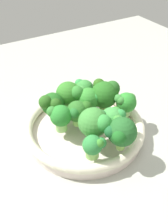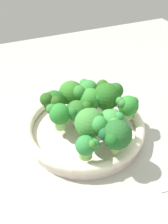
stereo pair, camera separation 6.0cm
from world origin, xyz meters
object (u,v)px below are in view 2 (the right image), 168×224
object	(u,v)px
broccoli_floret_2	(87,146)
broccoli_floret_6	(78,111)
broccoli_floret_0	(53,102)
bowl	(84,128)
broccoli_floret_8	(111,122)
broccoli_floret_9	(128,106)
broccoli_floret_3	(108,95)
broccoli_floret_7	(116,135)
broccoli_floret_4	(90,99)
broccoli_floret_5	(60,114)
broccoli_floret_1	(73,93)
broccoli_floret_11	(91,122)
broccoli_floret_10	(87,89)

from	to	relation	value
broccoli_floret_2	broccoli_floret_6	distance (cm)	10.45
broccoli_floret_0	broccoli_floret_2	world-z (taller)	broccoli_floret_0
bowl	broccoli_floret_2	xyz separation A→B (cm)	(10.08, -3.76, 4.77)
broccoli_floret_8	broccoli_floret_9	size ratio (longest dim) A/B	1.09
broccoli_floret_3	broccoli_floret_7	distance (cm)	13.77
broccoli_floret_4	broccoli_floret_7	bearing A→B (deg)	-3.06
broccoli_floret_0	broccoli_floret_5	world-z (taller)	broccoli_floret_0
broccoli_floret_1	broccoli_floret_6	distance (cm)	5.94
broccoli_floret_8	broccoli_floret_11	bearing A→B (deg)	-97.09
broccoli_floret_1	broccoli_floret_5	bearing A→B (deg)	-44.09
broccoli_floret_5	broccoli_floret_6	distance (cm)	4.18
broccoli_floret_0	broccoli_floret_11	bearing A→B (deg)	23.69
broccoli_floret_8	broccoli_floret_10	bearing A→B (deg)	177.38
bowl	broccoli_floret_9	distance (cm)	11.57
broccoli_floret_0	broccoli_floret_2	size ratio (longest dim) A/B	1.38
broccoli_floret_7	broccoli_floret_10	size ratio (longest dim) A/B	1.24
broccoli_floret_6	broccoli_floret_10	xyz separation A→B (cm)	(-7.38, 5.53, 0.01)
broccoli_floret_2	broccoli_floret_7	world-z (taller)	broccoli_floret_7
broccoli_floret_1	broccoli_floret_4	xyz separation A→B (cm)	(3.04, 3.13, -0.57)
broccoli_floret_0	broccoli_floret_5	size ratio (longest dim) A/B	1.11
broccoli_floret_2	broccoli_floret_6	bearing A→B (deg)	167.21
broccoli_floret_0	broccoli_floret_6	distance (cm)	6.29
broccoli_floret_8	broccoli_floret_2	bearing A→B (deg)	-62.93
broccoli_floret_4	broccoli_floret_9	world-z (taller)	broccoli_floret_4
broccoli_floret_7	broccoli_floret_5	bearing A→B (deg)	-146.82
bowl	broccoli_floret_9	size ratio (longest dim) A/B	4.72
broccoli_floret_5	broccoli_floret_11	bearing A→B (deg)	36.62
broccoli_floret_5	broccoli_floret_4	bearing A→B (deg)	105.49
broccoli_floret_8	broccoli_floret_1	bearing A→B (deg)	-162.43
broccoli_floret_4	broccoli_floret_2	bearing A→B (deg)	-26.63
broccoli_floret_10	broccoli_floret_7	bearing A→B (deg)	-6.54
bowl	broccoli_floret_6	distance (cm)	5.75
broccoli_floret_4	broccoli_floret_8	bearing A→B (deg)	4.64
broccoli_floret_3	broccoli_floret_11	xyz separation A→B (cm)	(7.62, -7.81, 0.05)
broccoli_floret_2	broccoli_floret_5	distance (cm)	10.78
broccoli_floret_8	broccoli_floret_9	bearing A→B (deg)	121.24
broccoli_floret_11	broccoli_floret_1	bearing A→B (deg)	177.81
broccoli_floret_10	broccoli_floret_5	bearing A→B (deg)	-54.31
broccoli_floret_8	broccoli_floret_3	bearing A→B (deg)	156.86
bowl	broccoli_floret_11	xyz separation A→B (cm)	(5.86, -0.88, 6.64)
broccoli_floret_7	broccoli_floret_10	xyz separation A→B (cm)	(-18.53, 2.12, -0.78)
bowl	broccoli_floret_9	bearing A→B (deg)	75.67
broccoli_floret_2	broccoli_floret_4	distance (cm)	14.46
broccoli_floret_4	broccoli_floret_8	world-z (taller)	broccoli_floret_4
broccoli_floret_1	broccoli_floret_8	xyz separation A→B (cm)	(12.24, 3.88, -0.78)
broccoli_floret_1	broccoli_floret_7	world-z (taller)	same
broccoli_floret_6	broccoli_floret_10	distance (cm)	9.22
broccoli_floret_5	broccoli_floret_11	xyz separation A→B (cm)	(6.36, 4.73, 1.01)
broccoli_floret_6	broccoli_floret_9	xyz separation A→B (cm)	(2.60, 11.30, -0.02)
broccoli_floret_6	broccoli_floret_11	distance (cm)	6.06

